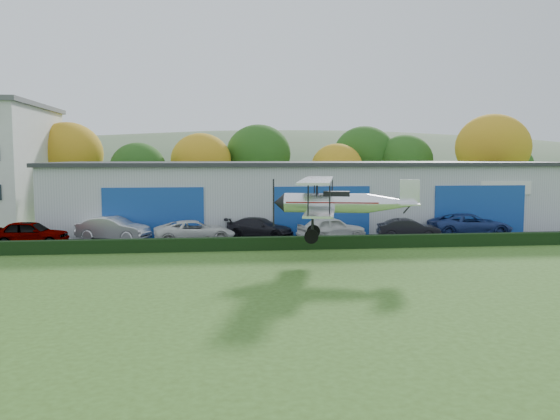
{
  "coord_description": "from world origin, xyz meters",
  "views": [
    {
      "loc": [
        -2.87,
        -18.82,
        5.79
      ],
      "look_at": [
        0.82,
        12.57,
        2.81
      ],
      "focal_mm": 36.89,
      "sensor_mm": 36.0,
      "label": 1
    }
  ],
  "objects": [
    {
      "name": "car_4",
      "position": [
        5.2,
        19.51,
        0.86
      ],
      "size": [
        5.08,
        3.13,
        1.61
      ],
      "primitive_type": "imported",
      "rotation": [
        0.0,
        0.0,
        1.85
      ],
      "color": "silver",
      "rests_on": "apron"
    },
    {
      "name": "tree_belt",
      "position": [
        0.85,
        40.62,
        5.61
      ],
      "size": [
        75.7,
        13.22,
        10.12
      ],
      "color": "#3D2614",
      "rests_on": "ground"
    },
    {
      "name": "distant_hills",
      "position": [
        -4.38,
        140.0,
        -13.05
      ],
      "size": [
        430.0,
        196.0,
        56.0
      ],
      "color": "#4C6642",
      "rests_on": "ground"
    },
    {
      "name": "hangar",
      "position": [
        5.0,
        27.98,
        2.66
      ],
      "size": [
        40.6,
        12.6,
        5.3
      ],
      "color": "#B2B7BC",
      "rests_on": "ground"
    },
    {
      "name": "hedge",
      "position": [
        3.0,
        16.2,
        0.4
      ],
      "size": [
        46.0,
        0.6,
        0.8
      ],
      "primitive_type": "cube",
      "color": "black",
      "rests_on": "ground"
    },
    {
      "name": "car_0",
      "position": [
        -14.55,
        19.46,
        0.85
      ],
      "size": [
        4.82,
        2.21,
        1.6
      ],
      "primitive_type": "imported",
      "rotation": [
        0.0,
        0.0,
        1.5
      ],
      "color": "gray",
      "rests_on": "apron"
    },
    {
      "name": "ground",
      "position": [
        0.0,
        0.0,
        0.0
      ],
      "size": [
        300.0,
        300.0,
        0.0
      ],
      "primitive_type": "plane",
      "color": "#37571B",
      "rests_on": "ground"
    },
    {
      "name": "car_2",
      "position": [
        -4.06,
        19.41,
        0.79
      ],
      "size": [
        5.68,
        3.29,
        1.49
      ],
      "primitive_type": "imported",
      "rotation": [
        0.0,
        0.0,
        1.73
      ],
      "color": "silver",
      "rests_on": "apron"
    },
    {
      "name": "biplane",
      "position": [
        3.74,
        10.91,
        3.41
      ],
      "size": [
        7.79,
        8.86,
        3.3
      ],
      "rotation": [
        0.0,
        0.0,
        -0.23
      ],
      "color": "silver"
    },
    {
      "name": "car_6",
      "position": [
        15.49,
        20.25,
        0.86
      ],
      "size": [
        5.92,
        2.89,
        1.62
      ],
      "primitive_type": "imported",
      "rotation": [
        0.0,
        0.0,
        1.54
      ],
      "color": "navy",
      "rests_on": "apron"
    },
    {
      "name": "apron",
      "position": [
        3.0,
        21.0,
        0.03
      ],
      "size": [
        48.0,
        9.0,
        0.05
      ],
      "primitive_type": "cube",
      "color": "black",
      "rests_on": "ground"
    },
    {
      "name": "car_1",
      "position": [
        -9.61,
        21.05,
        0.87
      ],
      "size": [
        5.26,
        3.35,
        1.64
      ],
      "primitive_type": "imported",
      "rotation": [
        0.0,
        0.0,
        1.21
      ],
      "color": "silver",
      "rests_on": "apron"
    },
    {
      "name": "car_5",
      "position": [
        10.6,
        19.34,
        0.75
      ],
      "size": [
        4.45,
        2.14,
        1.41
      ],
      "primitive_type": "imported",
      "rotation": [
        0.0,
        0.0,
        1.41
      ],
      "color": "black",
      "rests_on": "apron"
    },
    {
      "name": "car_3",
      "position": [
        0.41,
        21.26,
        0.75
      ],
      "size": [
        5.19,
        3.8,
        1.4
      ],
      "primitive_type": "imported",
      "rotation": [
        0.0,
        0.0,
        1.14
      ],
      "color": "black",
      "rests_on": "apron"
    }
  ]
}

